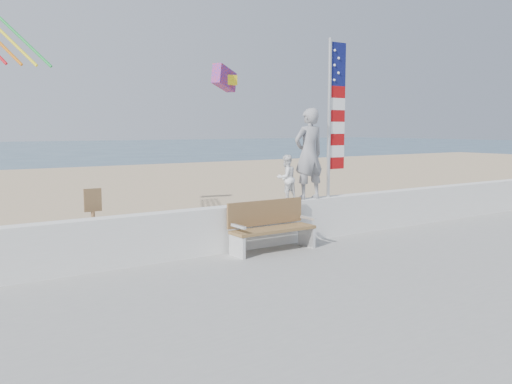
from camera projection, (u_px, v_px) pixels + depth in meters
ground at (304, 280)px, 9.41m from camera, size 220.00×220.00×0.00m
sand at (121, 212)px, 16.81m from camera, size 90.00×40.00×0.08m
seawall at (242, 227)px, 10.98m from camera, size 30.00×0.35×0.90m
adult at (309, 154)px, 11.77m from camera, size 0.74×0.51×1.98m
child at (286, 178)px, 11.49m from camera, size 0.50×0.40×0.98m
bench at (271, 225)px, 10.81m from camera, size 1.80×0.57×1.00m
flag at (334, 111)px, 12.05m from camera, size 0.50×0.08×3.50m
parafoil_kite at (225, 78)px, 14.48m from camera, size 1.01×0.77×0.71m
sign at (93, 221)px, 9.84m from camera, size 0.32×0.07×1.46m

